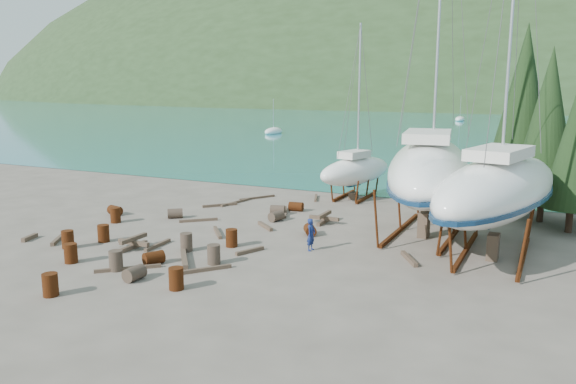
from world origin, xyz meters
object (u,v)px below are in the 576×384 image
at_px(large_sailboat_near, 429,170).
at_px(large_sailboat_far, 498,188).
at_px(small_sailboat_shore, 356,170).
at_px(worker, 311,235).

distance_m(large_sailboat_near, large_sailboat_far, 4.53).
xyz_separation_m(large_sailboat_near, large_sailboat_far, (3.71, -2.59, -0.27)).
relative_size(large_sailboat_far, small_sailboat_shore, 1.64).
bearing_deg(large_sailboat_far, large_sailboat_near, 157.35).
bearing_deg(worker, large_sailboat_near, -36.35).
distance_m(large_sailboat_near, small_sailboat_shore, 10.32).
relative_size(small_sailboat_shore, worker, 7.66).
relative_size(large_sailboat_near, worker, 13.83).
bearing_deg(large_sailboat_far, small_sailboat_shore, 147.62).
xyz_separation_m(large_sailboat_near, worker, (-4.31, -5.49, -2.70)).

